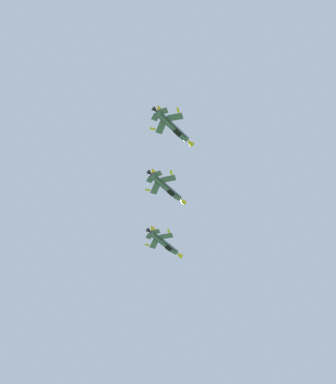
% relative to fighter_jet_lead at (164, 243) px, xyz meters
% --- Properties ---
extents(fighter_jet_lead, '(13.63, 11.91, 4.36)m').
position_rel_fighter_jet_lead_xyz_m(fighter_jet_lead, '(0.00, 0.00, 0.00)').
color(fighter_jet_lead, '#4C5666').
extents(fighter_jet_left_wing, '(13.63, 11.92, 4.34)m').
position_rel_fighter_jet_lead_xyz_m(fighter_jet_left_wing, '(-3.53, -22.49, -0.24)').
color(fighter_jet_left_wing, '#4C5666').
extents(fighter_jet_right_wing, '(13.63, 11.90, 4.38)m').
position_rel_fighter_jet_lead_xyz_m(fighter_jet_right_wing, '(-5.58, -42.84, 0.66)').
color(fighter_jet_right_wing, '#4C5666').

